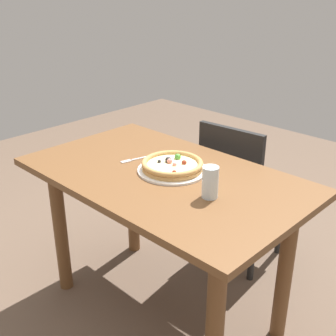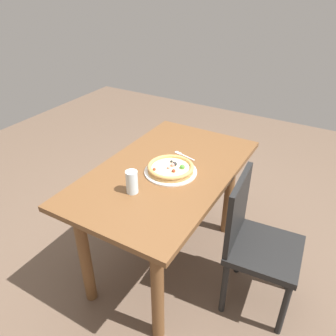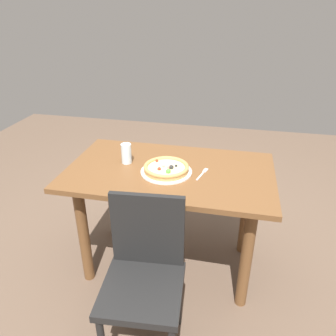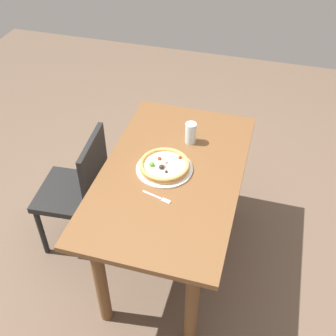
# 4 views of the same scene
# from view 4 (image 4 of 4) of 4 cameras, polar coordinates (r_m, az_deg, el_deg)

# --- Properties ---
(ground_plane) EXTENTS (6.00, 6.00, 0.00)m
(ground_plane) POSITION_cam_4_polar(r_m,az_deg,el_deg) (2.87, 0.39, -11.99)
(ground_plane) COLOR brown
(dining_table) EXTENTS (1.28, 0.77, 0.77)m
(dining_table) POSITION_cam_4_polar(r_m,az_deg,el_deg) (2.40, 0.46, -2.97)
(dining_table) COLOR brown
(dining_table) RESTS_ON ground
(chair_near) EXTENTS (0.43, 0.43, 0.87)m
(chair_near) POSITION_cam_4_polar(r_m,az_deg,el_deg) (2.68, -11.90, -2.79)
(chair_near) COLOR black
(chair_near) RESTS_ON ground
(plate) EXTENTS (0.31, 0.31, 0.01)m
(plate) POSITION_cam_4_polar(r_m,az_deg,el_deg) (2.32, -0.48, -0.08)
(plate) COLOR white
(plate) RESTS_ON dining_table
(pizza) EXTENTS (0.28, 0.28, 0.05)m
(pizza) POSITION_cam_4_polar(r_m,az_deg,el_deg) (2.30, -0.49, 0.39)
(pizza) COLOR tan
(pizza) RESTS_ON plate
(fork) EXTENTS (0.06, 0.16, 0.00)m
(fork) POSITION_cam_4_polar(r_m,az_deg,el_deg) (2.16, -1.26, -4.06)
(fork) COLOR silver
(fork) RESTS_ON dining_table
(drinking_glass) EXTENTS (0.07, 0.07, 0.13)m
(drinking_glass) POSITION_cam_4_polar(r_m,az_deg,el_deg) (2.48, 3.10, 4.77)
(drinking_glass) COLOR silver
(drinking_glass) RESTS_ON dining_table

